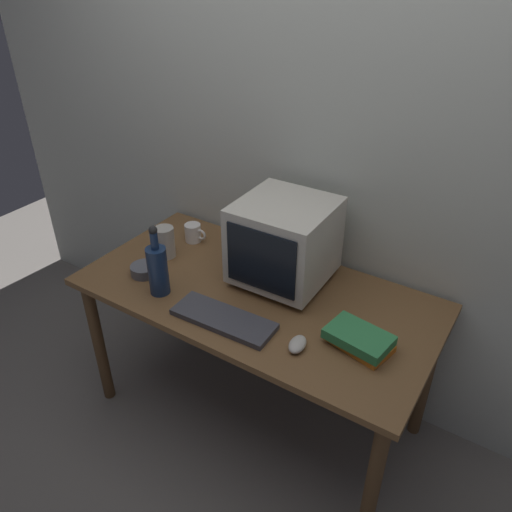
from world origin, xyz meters
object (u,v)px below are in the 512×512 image
bottle_tall (158,268)px  bottle_short (244,238)px  computer_mouse (297,344)px  metal_canister (165,242)px  crt_monitor (284,242)px  cd_spindle (144,270)px  keyboard (223,319)px  book_stack (359,339)px  mug (193,233)px

bottle_tall → bottle_short: bearing=76.4°
computer_mouse → metal_canister: size_ratio=0.67×
bottle_tall → metal_canister: (-0.17, 0.23, -0.04)m
bottle_short → computer_mouse: bearing=-40.0°
crt_monitor → bottle_short: size_ratio=2.04×
crt_monitor → cd_spindle: bearing=-150.8°
crt_monitor → keyboard: (-0.05, -0.38, -0.18)m
computer_mouse → book_stack: bearing=26.9°
book_stack → metal_canister: metal_canister is taller
keyboard → bottle_short: (-0.23, 0.48, 0.06)m
book_stack → mug: mug is taller
computer_mouse → bottle_tall: bottle_tall is taller
mug → metal_canister: (-0.02, -0.18, 0.03)m
book_stack → mug: (-0.99, 0.27, 0.01)m
computer_mouse → cd_spindle: size_ratio=0.83×
crt_monitor → book_stack: size_ratio=1.54×
computer_mouse → mug: size_ratio=0.83×
metal_canister → bottle_short: bearing=39.6°
crt_monitor → keyboard: 0.42m
cd_spindle → metal_canister: (-0.02, 0.17, 0.05)m
computer_mouse → keyboard: bearing=175.8°
book_stack → mug: size_ratio=2.13×
computer_mouse → bottle_short: bottle_short is taller
bottle_short → mug: size_ratio=1.62×
mug → metal_canister: bearing=-96.8°
keyboard → cd_spindle: bearing=169.2°
book_stack → bottle_tall: bearing=-170.5°
bottle_tall → keyboard: bearing=-2.2°
bottle_short → cd_spindle: bearing=-123.0°
keyboard → bottle_short: bottle_short is taller
keyboard → cd_spindle: (-0.49, 0.07, 0.01)m
bottle_tall → cd_spindle: (-0.15, 0.06, -0.10)m
bottle_short → metal_canister: 0.37m
bottle_tall → metal_canister: size_ratio=2.13×
bottle_tall → metal_canister: 0.29m
bottle_short → book_stack: size_ratio=0.76×
crt_monitor → cd_spindle: (-0.54, -0.30, -0.17)m
cd_spindle → bottle_tall: bearing=-22.3°
crt_monitor → mug: bearing=174.9°
crt_monitor → bottle_tall: crt_monitor is taller
computer_mouse → bottle_tall: 0.67m
bottle_short → metal_canister: bottle_short is taller
book_stack → crt_monitor: bearing=153.7°
metal_canister → computer_mouse: bearing=-15.0°
bottle_tall → cd_spindle: bottle_tall is taller
metal_canister → bottle_tall: bearing=-53.5°
keyboard → bottle_tall: 0.36m
bottle_short → metal_canister: (-0.29, -0.24, 0.00)m
metal_canister → book_stack: bearing=-5.1°
computer_mouse → cd_spindle: cd_spindle is taller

